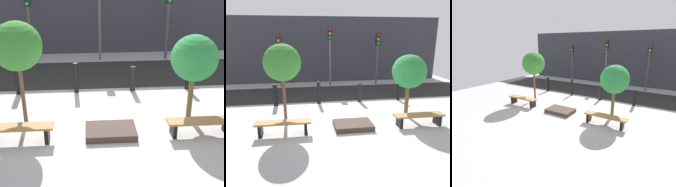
% 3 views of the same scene
% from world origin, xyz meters
% --- Properties ---
extents(ground_plane, '(18.00, 18.00, 0.00)m').
position_xyz_m(ground_plane, '(0.00, 0.00, 0.00)').
color(ground_plane, '#A9A9A9').
extents(road_strip, '(18.00, 3.29, 0.01)m').
position_xyz_m(road_strip, '(0.00, 4.13, 0.01)').
color(road_strip, '#262626').
rests_on(road_strip, ground).
extents(building_facade, '(16.20, 0.50, 4.46)m').
position_xyz_m(building_facade, '(0.00, 7.56, 2.23)').
color(building_facade, '#33333D').
rests_on(building_facade, ground).
extents(bench_left, '(1.85, 0.42, 0.47)m').
position_xyz_m(bench_left, '(-2.44, -1.02, 0.34)').
color(bench_left, black).
rests_on(bench_left, ground).
extents(bench_right, '(1.86, 0.43, 0.45)m').
position_xyz_m(bench_right, '(2.44, -1.02, 0.33)').
color(bench_right, black).
rests_on(bench_right, ground).
extents(planter_bed, '(1.38, 0.95, 0.19)m').
position_xyz_m(planter_bed, '(0.00, -0.82, 0.09)').
color(planter_bed, '#42342C').
rests_on(planter_bed, ground).
extents(tree_behind_left_bench, '(1.35, 1.35, 2.98)m').
position_xyz_m(tree_behind_left_bench, '(-2.44, 0.04, 2.29)').
color(tree_behind_left_bench, brown).
rests_on(tree_behind_left_bench, ground).
extents(tree_behind_right_bench, '(1.34, 1.34, 2.53)m').
position_xyz_m(tree_behind_right_bench, '(2.44, 0.04, 1.84)').
color(tree_behind_right_bench, brown).
rests_on(tree_behind_right_bench, ground).
extents(bollard_far_left, '(0.20, 0.20, 1.03)m').
position_xyz_m(bollard_far_left, '(-3.06, 2.23, 0.52)').
color(bollard_far_left, black).
rests_on(bollard_far_left, ground).
extents(bollard_left, '(0.17, 0.17, 1.10)m').
position_xyz_m(bollard_left, '(-1.02, 2.23, 0.55)').
color(bollard_left, black).
rests_on(bollard_left, ground).
extents(bollard_center, '(0.19, 0.19, 0.92)m').
position_xyz_m(bollard_center, '(1.02, 2.23, 0.46)').
color(bollard_center, black).
rests_on(bollard_center, ground).
extents(bollard_right, '(0.16, 0.16, 0.95)m').
position_xyz_m(bollard_right, '(3.06, 2.23, 0.48)').
color(bollard_right, black).
rests_on(bollard_right, ground).
extents(traffic_light_west, '(0.28, 0.27, 3.30)m').
position_xyz_m(traffic_light_west, '(-3.15, 6.06, 2.29)').
color(traffic_light_west, '#4B4B4B').
rests_on(traffic_light_west, ground).
extents(traffic_light_mid_west, '(0.28, 0.27, 3.71)m').
position_xyz_m(traffic_light_mid_west, '(0.00, 6.06, 2.56)').
color(traffic_light_mid_west, '#5D5D5D').
rests_on(traffic_light_mid_west, ground).
extents(traffic_light_mid_east, '(0.28, 0.27, 3.36)m').
position_xyz_m(traffic_light_mid_east, '(3.15, 6.06, 2.34)').
color(traffic_light_mid_east, '#474747').
rests_on(traffic_light_mid_east, ground).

